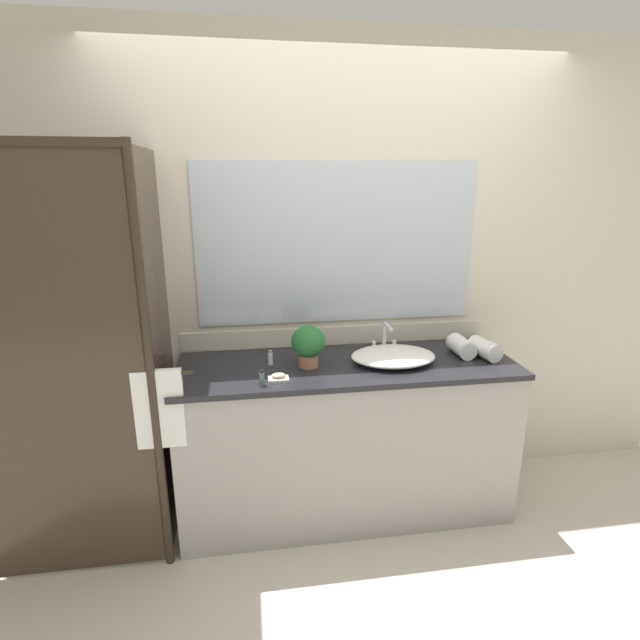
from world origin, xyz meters
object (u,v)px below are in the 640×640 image
(rolled_towel_near_edge, at_px, (485,349))
(amenity_bottle_body_wash, at_px, (262,378))
(sink_basin, at_px, (393,356))
(amenity_bottle_shampoo, at_px, (270,358))
(potted_plant, at_px, (308,344))
(rolled_towel_middle, at_px, (461,346))
(soap_dish, at_px, (278,377))
(faucet, at_px, (385,341))

(rolled_towel_near_edge, bearing_deg, amenity_bottle_body_wash, -170.96)
(sink_basin, xyz_separation_m, amenity_bottle_shampoo, (-0.65, 0.06, 0.00))
(amenity_bottle_shampoo, bearing_deg, potted_plant, -15.05)
(sink_basin, relative_size, amenity_bottle_shampoo, 5.70)
(sink_basin, height_order, rolled_towel_middle, rolled_towel_middle)
(potted_plant, distance_m, amenity_bottle_shampoo, 0.22)
(amenity_bottle_body_wash, distance_m, amenity_bottle_shampoo, 0.27)
(amenity_bottle_body_wash, bearing_deg, rolled_towel_middle, 12.64)
(amenity_bottle_body_wash, relative_size, amenity_bottle_shampoo, 0.98)
(rolled_towel_near_edge, bearing_deg, sink_basin, 178.86)
(rolled_towel_middle, bearing_deg, amenity_bottle_body_wash, -167.36)
(amenity_bottle_body_wash, height_order, rolled_towel_middle, rolled_towel_middle)
(soap_dish, height_order, rolled_towel_middle, rolled_towel_middle)
(faucet, relative_size, rolled_towel_near_edge, 0.94)
(potted_plant, bearing_deg, sink_basin, -0.67)
(soap_dish, height_order, amenity_bottle_shampoo, amenity_bottle_shampoo)
(soap_dish, xyz_separation_m, amenity_bottle_shampoo, (-0.03, 0.21, 0.02))
(sink_basin, distance_m, amenity_bottle_shampoo, 0.65)
(soap_dish, bearing_deg, rolled_towel_near_edge, 7.02)
(sink_basin, relative_size, rolled_towel_middle, 2.46)
(amenity_bottle_shampoo, distance_m, rolled_towel_middle, 1.06)
(sink_basin, relative_size, soap_dish, 4.54)
(soap_dish, bearing_deg, amenity_bottle_body_wash, -146.79)
(rolled_towel_middle, bearing_deg, faucet, 162.78)
(amenity_bottle_shampoo, xyz_separation_m, rolled_towel_near_edge, (1.17, -0.07, 0.01))
(potted_plant, height_order, rolled_towel_middle, potted_plant)
(soap_dish, bearing_deg, potted_plant, 42.81)
(soap_dish, relative_size, rolled_towel_near_edge, 0.54)
(rolled_towel_near_edge, bearing_deg, rolled_towel_middle, 153.41)
(faucet, xyz_separation_m, rolled_towel_middle, (0.40, -0.13, -0.01))
(sink_basin, xyz_separation_m, potted_plant, (-0.46, 0.01, 0.09))
(amenity_bottle_body_wash, distance_m, rolled_towel_middle, 1.14)
(potted_plant, bearing_deg, faucet, 19.83)
(faucet, relative_size, amenity_bottle_body_wash, 2.22)
(rolled_towel_near_edge, bearing_deg, potted_plant, 179.08)
(sink_basin, relative_size, faucet, 2.61)
(faucet, relative_size, soap_dish, 1.74)
(soap_dish, bearing_deg, sink_basin, 13.54)
(amenity_bottle_body_wash, xyz_separation_m, rolled_towel_near_edge, (1.22, 0.19, 0.01))
(amenity_bottle_shampoo, bearing_deg, rolled_towel_near_edge, -3.35)
(sink_basin, xyz_separation_m, faucet, (0.00, 0.17, 0.03))
(faucet, height_order, soap_dish, faucet)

